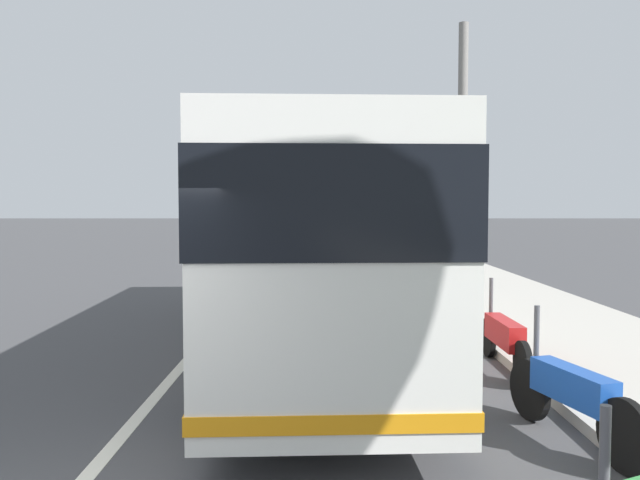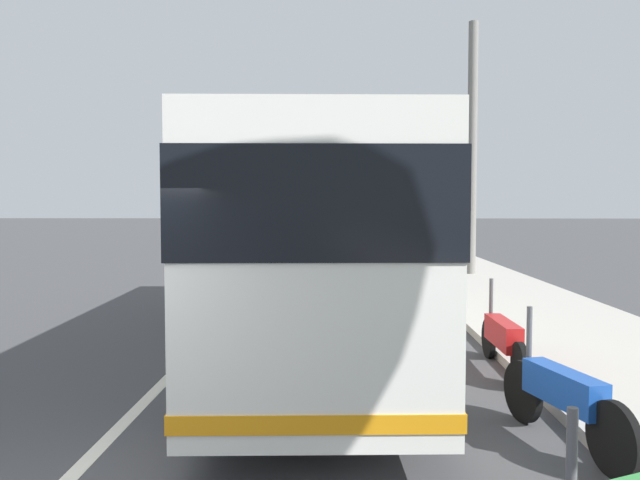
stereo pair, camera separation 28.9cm
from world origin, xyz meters
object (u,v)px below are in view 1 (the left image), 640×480
at_px(motorcycle_angled, 504,338).
at_px(car_ahead_same_lane, 322,224).
at_px(coach_bus, 312,235).
at_px(utility_pole, 462,151).
at_px(car_side_street, 253,236).
at_px(car_oncoming, 319,229).
at_px(motorcycle_mid_row, 572,396).
at_px(car_behind_bus, 256,229).

distance_m(motorcycle_angled, car_ahead_same_lane, 50.39).
distance_m(coach_bus, utility_pole, 11.45).
bearing_deg(coach_bus, utility_pole, -27.69).
bearing_deg(car_side_street, utility_pole, 30.64).
height_order(motorcycle_angled, car_oncoming, car_oncoming).
relative_size(car_oncoming, car_side_street, 0.97).
height_order(motorcycle_mid_row, motorcycle_angled, motorcycle_mid_row).
xyz_separation_m(car_oncoming, utility_pole, (-22.38, -4.67, 3.39)).
bearing_deg(coach_bus, car_side_street, 5.75).
bearing_deg(car_behind_bus, car_oncoming, 76.44).
height_order(car_behind_bus, utility_pole, utility_pole).
bearing_deg(motorcycle_angled, car_oncoming, 4.09).
xyz_separation_m(coach_bus, car_oncoming, (32.55, -0.10, -1.14)).
distance_m(motorcycle_angled, car_side_street, 26.16).
height_order(coach_bus, car_oncoming, coach_bus).
bearing_deg(utility_pole, car_behind_bus, 21.39).
bearing_deg(motorcycle_angled, car_behind_bus, 11.04).
xyz_separation_m(car_behind_bus, utility_pole, (-23.09, -9.04, 3.39)).
bearing_deg(car_oncoming, motorcycle_mid_row, -176.24).
bearing_deg(motorcycle_angled, coach_bus, 59.73).
xyz_separation_m(motorcycle_mid_row, car_ahead_same_lane, (53.15, 2.29, 0.16)).
distance_m(car_ahead_same_lane, utility_pole, 38.98).
relative_size(motorcycle_mid_row, utility_pole, 0.25).
distance_m(car_behind_bus, car_ahead_same_lane, 16.15).
bearing_deg(car_oncoming, utility_pole, -168.36).
bearing_deg(coach_bus, car_behind_bus, 4.76).
distance_m(car_behind_bus, utility_pole, 25.03).
xyz_separation_m(coach_bus, car_ahead_same_lane, (48.74, -0.34, -1.22)).
xyz_separation_m(motorcycle_mid_row, motorcycle_angled, (2.82, -0.15, -0.01)).
relative_size(motorcycle_mid_row, car_ahead_same_lane, 0.52).
distance_m(car_oncoming, car_ahead_same_lane, 16.19).
height_order(car_side_street, utility_pole, utility_pole).
bearing_deg(utility_pole, car_ahead_same_lane, 6.56).
xyz_separation_m(car_behind_bus, car_oncoming, (-0.71, -4.37, -0.00)).
relative_size(car_behind_bus, utility_pole, 0.57).
bearing_deg(car_oncoming, car_ahead_same_lane, -1.00).
bearing_deg(car_ahead_same_lane, car_oncoming, 177.41).
height_order(coach_bus, motorcycle_angled, coach_bus).
relative_size(coach_bus, utility_pole, 1.37).
bearing_deg(car_behind_bus, motorcycle_mid_row, 6.06).
bearing_deg(car_ahead_same_lane, coach_bus, 177.86).
distance_m(car_behind_bus, car_oncoming, 4.43).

